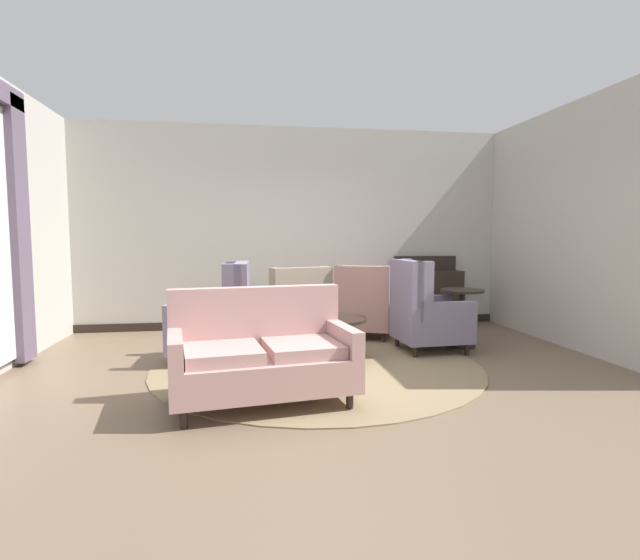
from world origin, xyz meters
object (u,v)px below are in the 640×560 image
Objects in this scene: porcelain_vase at (329,306)px; armchair_near_window at (217,320)px; armchair_far_left at (365,307)px; side_table at (462,312)px; armchair_foreground_right at (424,313)px; sideboard at (428,294)px; armchair_back_corner at (294,308)px; coffee_table at (331,326)px; settee at (262,356)px.

armchair_near_window is at bearing 171.28° from porcelain_vase.
side_table is (1.08, -0.71, 0.01)m from armchair_far_left.
armchair_foreground_right reaches higher than side_table.
sideboard is (1.20, 0.73, 0.07)m from armchair_far_left.
armchair_near_window is at bearing 31.10° from armchair_back_corner.
armchair_near_window is at bearing 172.80° from coffee_table.
porcelain_vase is 0.29× the size of armchair_back_corner.
settee is 1.54m from armchair_near_window.
settee is 1.53× the size of armchair_far_left.
sideboard is (0.68, 1.61, 0.03)m from armchair_foreground_right.
armchair_near_window reaches higher than side_table.
armchair_foreground_right reaches higher than porcelain_vase.
settee is at bearing -130.50° from sideboard.
armchair_foreground_right reaches higher than armchair_back_corner.
coffee_table is at bearing 85.19° from armchair_near_window.
armchair_far_left is (-0.52, 0.88, -0.04)m from armchair_foreground_right.
settee is (-0.82, -1.32, 0.01)m from coffee_table.
sideboard is at bearing 41.27° from settee.
armchair_far_left is at bearing 146.71° from side_table.
coffee_table is 0.74× the size of sideboard.
armchair_near_window is 1.06× the size of armchair_far_left.
sideboard reaches higher than settee.
armchair_near_window reaches higher than porcelain_vase.
porcelain_vase is 0.42× the size of side_table.
coffee_table is 1.80m from side_table.
side_table is at bearing 169.63° from armchair_far_left.
sideboard is (2.16, 0.61, 0.07)m from armchair_back_corner.
coffee_table is 0.72× the size of armchair_near_window.
porcelain_vase is 0.28× the size of sideboard.
armchair_back_corner is at bearing 69.86° from settee.
coffee_table is 1.55m from settee.
armchair_far_left reaches higher than side_table.
armchair_near_window is (-0.44, 1.48, 0.06)m from settee.
armchair_back_corner is (-0.29, 1.23, 0.04)m from coffee_table.
armchair_near_window is (-0.98, -1.07, 0.04)m from armchair_back_corner.
armchair_foreground_right reaches higher than armchair_near_window.
coffee_table is 0.51× the size of settee.
armchair_foreground_right is at bearing -163.38° from side_table.
side_table is (1.76, 0.40, 0.06)m from coffee_table.
porcelain_vase is 1.26m from armchair_near_window.
armchair_back_corner is 1.03× the size of armchair_far_left.
settee is at bearing 61.60° from armchair_back_corner.
armchair_back_corner is at bearing -164.29° from sideboard.
settee is at bearing -122.03° from coffee_table.
side_table is at bearing 13.46° from porcelain_vase.
sideboard is at bearing -125.68° from armchair_far_left.
armchair_near_window is at bearing 48.97° from armchair_far_left.
armchair_back_corner reaches higher than settee.
armchair_far_left is (0.67, 1.11, 0.04)m from coffee_table.
porcelain_vase is 1.84m from side_table.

